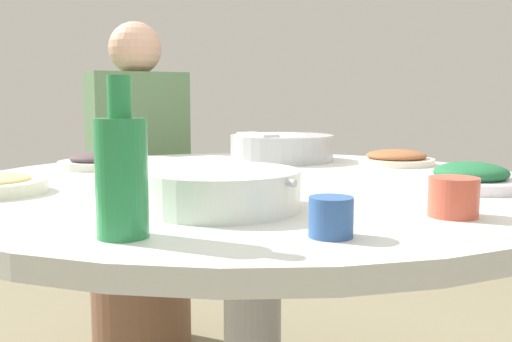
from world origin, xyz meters
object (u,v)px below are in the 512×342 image
(stool_for_diner_left, at_px, (141,289))
(diner_left, at_px, (138,145))
(dish_eggplant, at_px, (98,161))
(green_bottle, at_px, (122,173))
(tea_cup_far, at_px, (453,197))
(soup_bowl, at_px, (220,191))
(dish_greens, at_px, (471,178))
(round_dining_table, at_px, (252,227))
(dish_stirfry, at_px, (396,158))
(tea_cup_side, at_px, (331,217))
(rice_bowl, at_px, (282,147))

(stool_for_diner_left, xyz_separation_m, diner_left, (0.00, 0.00, 0.55))
(dish_eggplant, height_order, stool_for_diner_left, dish_eggplant)
(dish_eggplant, xyz_separation_m, green_bottle, (0.43, -0.71, 0.07))
(green_bottle, bearing_deg, tea_cup_far, 29.74)
(soup_bowl, distance_m, diner_left, 1.24)
(soup_bowl, distance_m, dish_greens, 0.56)
(round_dining_table, relative_size, stool_for_diner_left, 2.96)
(green_bottle, relative_size, tea_cup_far, 2.74)
(dish_eggplant, xyz_separation_m, tea_cup_far, (0.87, -0.46, 0.01))
(dish_eggplant, xyz_separation_m, dish_stirfry, (0.78, 0.27, 0.00))
(soup_bowl, distance_m, tea_cup_side, 0.26)
(tea_cup_side, bearing_deg, green_bottle, -165.75)
(tea_cup_side, bearing_deg, dish_greens, 65.17)
(dish_greens, relative_size, tea_cup_side, 3.79)
(round_dining_table, relative_size, soup_bowl, 4.87)
(soup_bowl, distance_m, tea_cup_far, 0.38)
(soup_bowl, distance_m, green_bottle, 0.24)
(round_dining_table, height_order, dish_stirfry, dish_stirfry)
(dish_eggplant, xyz_separation_m, stool_for_diner_left, (-0.15, 0.56, -0.55))
(round_dining_table, distance_m, dish_eggplant, 0.51)
(soup_bowl, xyz_separation_m, dish_eggplant, (-0.50, 0.49, -0.01))
(dish_stirfry, bearing_deg, dish_eggplant, -160.71)
(rice_bowl, distance_m, soup_bowl, 0.79)
(dish_stirfry, bearing_deg, stool_for_diner_left, 162.56)
(round_dining_table, height_order, tea_cup_side, tea_cup_side)
(dish_eggplant, distance_m, dish_stirfry, 0.82)
(dish_stirfry, relative_size, tea_cup_far, 2.68)
(soup_bowl, xyz_separation_m, dish_greens, (0.44, 0.34, -0.01))
(soup_bowl, xyz_separation_m, tea_cup_far, (0.38, 0.03, -0.00))
(round_dining_table, bearing_deg, tea_cup_side, -64.46)
(tea_cup_side, height_order, diner_left, diner_left)
(dish_greens, bearing_deg, tea_cup_far, -100.64)
(dish_stirfry, xyz_separation_m, tea_cup_far, (0.10, -0.73, 0.01))
(tea_cup_far, bearing_deg, dish_stirfry, 97.48)
(dish_greens, height_order, dish_stirfry, dish_greens)
(dish_greens, height_order, stool_for_diner_left, dish_greens)
(rice_bowl, xyz_separation_m, stool_for_diner_left, (-0.59, 0.27, -0.57))
(dish_eggplant, distance_m, stool_for_diner_left, 0.80)
(dish_greens, distance_m, diner_left, 1.30)
(dish_stirfry, bearing_deg, diner_left, 162.56)
(round_dining_table, height_order, soup_bowl, soup_bowl)
(dish_stirfry, bearing_deg, green_bottle, -109.44)
(dish_eggplant, relative_size, stool_for_diner_left, 0.46)
(tea_cup_far, bearing_deg, tea_cup_side, -132.94)
(green_bottle, height_order, tea_cup_side, green_bottle)
(stool_for_diner_left, bearing_deg, green_bottle, -65.60)
(dish_eggplant, relative_size, dish_stirfry, 1.00)
(dish_stirfry, xyz_separation_m, stool_for_diner_left, (-0.93, 0.29, -0.55))
(dish_greens, distance_m, tea_cup_far, 0.32)
(rice_bowl, relative_size, dish_eggplant, 1.44)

